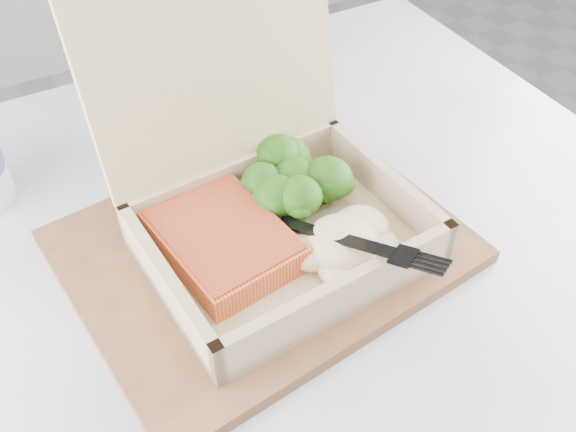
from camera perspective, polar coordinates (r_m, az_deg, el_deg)
cafe_table at (r=0.73m, az=0.65°, el=-14.88°), size 0.82×0.82×0.73m
serving_tray at (r=0.59m, az=-2.35°, el=-2.72°), size 0.37×0.31×0.01m
takeout_container at (r=0.56m, az=-2.38°, el=2.88°), size 0.25×0.24×0.22m
salmon_fillet at (r=0.56m, az=-5.79°, el=-2.25°), size 0.11×0.14×0.03m
broccoli_pile at (r=0.60m, az=0.58°, el=3.01°), size 0.11×0.11×0.04m
mashed_potatoes at (r=0.55m, az=4.85°, el=-2.38°), size 0.10×0.09×0.04m
plastic_fork at (r=0.54m, az=2.23°, el=-0.95°), size 0.09×0.15×0.03m
receipt at (r=0.72m, az=-5.02°, el=6.95°), size 0.10×0.14×0.00m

